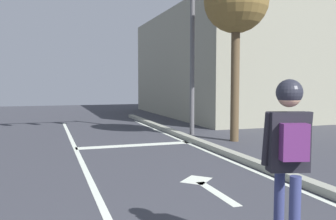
% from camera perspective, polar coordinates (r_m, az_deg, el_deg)
% --- Properties ---
extents(lane_line_center, '(0.12, 20.00, 0.01)m').
position_cam_1_polar(lane_line_center, '(7.21, -12.39, -10.41)').
color(lane_line_center, silver).
rests_on(lane_line_center, ground).
extents(lane_line_curbside, '(0.12, 20.00, 0.01)m').
position_cam_1_polar(lane_line_curbside, '(8.24, 11.41, -8.55)').
color(lane_line_curbside, silver).
rests_on(lane_line_curbside, ground).
extents(stop_bar, '(3.46, 0.40, 0.01)m').
position_cam_1_polar(stop_bar, '(10.68, -5.07, -5.55)').
color(stop_bar, silver).
rests_on(stop_bar, ground).
extents(lane_arrow_stem, '(0.16, 1.40, 0.01)m').
position_cam_1_polar(lane_arrow_stem, '(6.18, 7.72, -12.83)').
color(lane_arrow_stem, silver).
rests_on(lane_arrow_stem, ground).
extents(lane_arrow_head, '(0.71, 0.71, 0.01)m').
position_cam_1_polar(lane_arrow_head, '(6.93, 4.53, -10.94)').
color(lane_arrow_head, silver).
rests_on(lane_arrow_head, ground).
extents(curb_strip, '(0.24, 24.00, 0.14)m').
position_cam_1_polar(curb_strip, '(8.35, 12.91, -7.93)').
color(curb_strip, '#9B9D8D').
rests_on(curb_strip, ground).
extents(skater, '(0.47, 0.64, 1.78)m').
position_cam_1_polar(skater, '(3.81, 18.51, -4.91)').
color(skater, navy).
rests_on(skater, skateboard).
extents(traffic_signal_mast, '(4.66, 0.34, 5.80)m').
position_cam_1_polar(traffic_signal_mast, '(12.50, -1.85, 15.42)').
color(traffic_signal_mast, '#59595E').
rests_on(traffic_signal_mast, ground).
extents(roadside_tree, '(1.99, 1.99, 5.35)m').
position_cam_1_polar(roadside_tree, '(11.73, 10.70, 16.27)').
color(roadside_tree, brown).
rests_on(roadside_tree, ground).
extents(building_block, '(12.89, 12.31, 5.70)m').
position_cam_1_polar(building_block, '(22.62, 15.42, 6.70)').
color(building_block, gray).
rests_on(building_block, ground).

